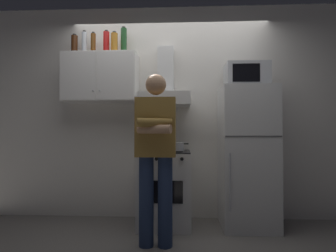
% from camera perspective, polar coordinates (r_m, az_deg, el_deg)
% --- Properties ---
extents(ground_plane, '(7.00, 7.00, 0.00)m').
position_cam_1_polar(ground_plane, '(3.20, 0.00, -21.07)').
color(ground_plane, slate).
extents(back_wall_tiled, '(4.80, 0.10, 2.70)m').
position_cam_1_polar(back_wall_tiled, '(3.62, 0.47, 2.95)').
color(back_wall_tiled, silver).
rests_on(back_wall_tiled, ground_plane).
extents(upper_cabinet, '(0.90, 0.37, 0.60)m').
position_cam_1_polar(upper_cabinet, '(3.59, -13.57, 9.46)').
color(upper_cabinet, white).
extents(stove_oven, '(0.60, 0.62, 0.87)m').
position_cam_1_polar(stove_oven, '(3.33, -0.66, -12.56)').
color(stove_oven, white).
rests_on(stove_oven, ground_plane).
extents(range_hood, '(0.60, 0.44, 0.75)m').
position_cam_1_polar(range_hood, '(3.43, -0.53, 7.35)').
color(range_hood, white).
extents(refrigerator, '(0.60, 0.62, 1.60)m').
position_cam_1_polar(refrigerator, '(3.35, 15.86, -6.07)').
color(refrigerator, silver).
rests_on(refrigerator, ground_plane).
extents(microwave, '(0.48, 0.37, 0.28)m').
position_cam_1_polar(microwave, '(3.42, 15.68, 9.83)').
color(microwave, '#B7BABF').
rests_on(microwave, refrigerator).
extents(person_standing, '(0.38, 0.33, 1.64)m').
position_cam_1_polar(person_standing, '(2.67, -2.54, -5.18)').
color(person_standing, navy).
rests_on(person_standing, ground_plane).
extents(cooking_pot, '(0.29, 0.19, 0.09)m').
position_cam_1_polar(cooking_pot, '(3.14, 1.58, -4.24)').
color(cooking_pot, '#B7BABF').
rests_on(cooking_pot, stove_oven).
extents(bottle_beer_brown, '(0.06, 0.06, 0.28)m').
position_cam_1_polar(bottle_beer_brown, '(3.72, -15.05, 15.95)').
color(bottle_beer_brown, brown).
rests_on(bottle_beer_brown, upper_cabinet).
extents(bottle_rum_dark, '(0.08, 0.08, 0.27)m').
position_cam_1_polar(bottle_rum_dark, '(3.83, -18.60, 15.39)').
color(bottle_rum_dark, '#47230F').
rests_on(bottle_rum_dark, upper_cabinet).
extents(bottle_soda_red, '(0.07, 0.07, 0.30)m').
position_cam_1_polar(bottle_soda_red, '(3.69, -12.51, 16.26)').
color(bottle_soda_red, red).
rests_on(bottle_soda_red, upper_cabinet).
extents(bottle_wine_green, '(0.07, 0.07, 0.35)m').
position_cam_1_polar(bottle_wine_green, '(3.66, -9.04, 16.75)').
color(bottle_wine_green, '#19471E').
rests_on(bottle_wine_green, upper_cabinet).
extents(bottle_vodka_clear, '(0.06, 0.06, 0.30)m').
position_cam_1_polar(bottle_vodka_clear, '(3.76, -16.74, 15.92)').
color(bottle_vodka_clear, silver).
rests_on(bottle_vodka_clear, upper_cabinet).
extents(bottle_liquor_amber, '(0.08, 0.08, 0.27)m').
position_cam_1_polar(bottle_liquor_amber, '(3.62, -10.92, 16.32)').
color(bottle_liquor_amber, '#B7721E').
rests_on(bottle_liquor_amber, upper_cabinet).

